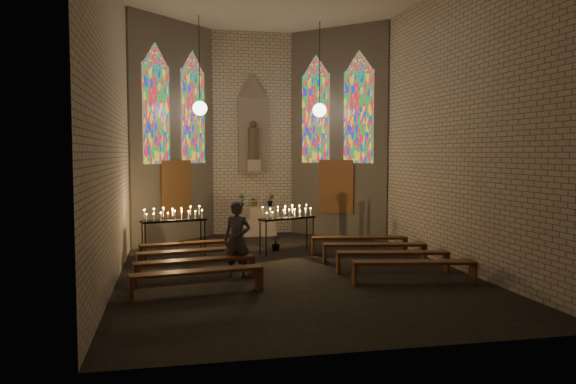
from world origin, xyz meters
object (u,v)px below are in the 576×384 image
object	(u,v)px
votive_stand_left	(174,217)
votive_stand_right	(287,215)
aisle_flower_pot	(276,243)
visitor	(237,239)
altar	(255,221)

from	to	relation	value
votive_stand_left	votive_stand_right	distance (m)	3.16
aisle_flower_pot	visitor	xyz separation A→B (m)	(-1.50, -3.25, 0.65)
votive_stand_left	visitor	size ratio (longest dim) A/B	1.04
votive_stand_right	visitor	bearing A→B (deg)	-143.42
aisle_flower_pot	votive_stand_left	distance (m)	3.06
votive_stand_right	visitor	world-z (taller)	visitor
votive_stand_left	aisle_flower_pot	bearing A→B (deg)	-6.60
altar	votive_stand_left	bearing A→B (deg)	-127.95
visitor	altar	bearing A→B (deg)	102.36
votive_stand_right	altar	bearing A→B (deg)	75.09
altar	votive_stand_left	size ratio (longest dim) A/B	0.78
aisle_flower_pot	altar	bearing A→B (deg)	92.89
visitor	votive_stand_right	bearing A→B (deg)	82.87
aisle_flower_pot	votive_stand_left	world-z (taller)	votive_stand_left
altar	votive_stand_right	bearing A→B (deg)	-83.08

